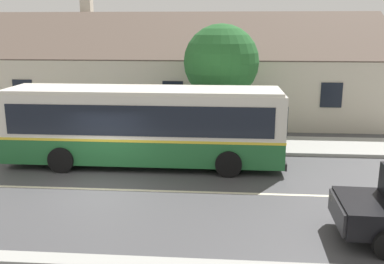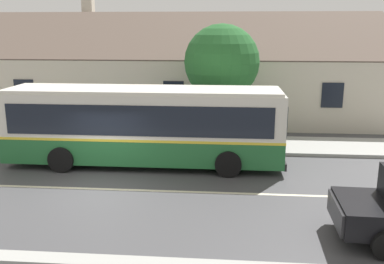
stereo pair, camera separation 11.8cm
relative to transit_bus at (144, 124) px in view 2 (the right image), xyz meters
name	(u,v)px [view 2 (the right image)]	position (x,y,z in m)	size (l,w,h in m)	color
ground_plane	(97,189)	(-1.15, -2.90, -1.69)	(300.00, 300.00, 0.00)	#424244
sidewalk_far	(134,142)	(-1.15, 3.10, -1.61)	(60.00, 3.00, 0.15)	#9E9E99
curb_near	(37,259)	(-1.15, -7.65, -1.63)	(60.00, 0.50, 0.12)	#9E9E99
lane_divider_stripe	(97,189)	(-1.15, -2.90, -1.68)	(60.00, 0.16, 0.01)	beige
community_building	(184,82)	(0.42, 11.33, 0.33)	(24.31, 10.77, 7.47)	beige
transit_bus	(144,124)	(0.00, 0.00, 0.00)	(11.10, 2.79, 3.14)	#236633
bench_by_building	(50,132)	(-5.19, 2.84, -1.12)	(1.60, 0.51, 0.94)	#4C4C4C
bench_down_street	(133,132)	(-1.18, 3.01, -1.11)	(1.86, 0.51, 0.94)	#4C4C4C
street_tree_primary	(222,62)	(3.00, 3.83, 2.18)	(3.56, 3.56, 5.66)	#4C3828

